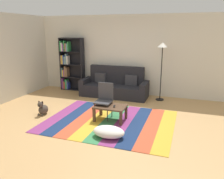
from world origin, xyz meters
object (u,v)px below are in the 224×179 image
at_px(standing_lamp, 162,52).
at_px(pouf, 109,132).
at_px(coffee_table, 110,108).
at_px(tv_remote, 114,106).
at_px(couch, 115,86).
at_px(dog, 43,109).
at_px(folding_chair, 105,97).
at_px(bookshelf, 69,64).

bearing_deg(standing_lamp, pouf, -102.44).
xyz_separation_m(coffee_table, tv_remote, (0.11, -0.02, 0.07)).
relative_size(coffee_table, tv_remote, 5.09).
distance_m(couch, dog, 2.63).
relative_size(coffee_table, standing_lamp, 0.42).
bearing_deg(coffee_table, couch, 105.64).
height_order(couch, tv_remote, couch).
distance_m(couch, standing_lamp, 1.94).
relative_size(coffee_table, pouf, 1.13).
bearing_deg(standing_lamp, folding_chair, -120.28).
height_order(bookshelf, pouf, bookshelf).
xyz_separation_m(dog, standing_lamp, (2.78, 2.34, 1.37)).
bearing_deg(folding_chair, dog, -131.28).
xyz_separation_m(dog, folding_chair, (1.63, 0.36, 0.37)).
distance_m(pouf, standing_lamp, 3.39).
height_order(couch, dog, couch).
height_order(couch, coffee_table, couch).
height_order(coffee_table, pouf, coffee_table).
bearing_deg(dog, coffee_table, 6.55).
height_order(coffee_table, standing_lamp, standing_lamp).
bearing_deg(bookshelf, dog, -76.61).
relative_size(bookshelf, tv_remote, 12.81).
distance_m(dog, tv_remote, 1.97).
distance_m(couch, pouf, 3.11).
height_order(coffee_table, dog, dog).
bearing_deg(tv_remote, standing_lamp, 54.99).
xyz_separation_m(couch, folding_chair, (0.37, -1.94, 0.20)).
bearing_deg(tv_remote, pouf, -92.91).
distance_m(tv_remote, folding_chair, 0.39).
bearing_deg(bookshelf, folding_chair, -44.75).
distance_m(couch, coffee_table, 2.17).
height_order(couch, pouf, couch).
xyz_separation_m(coffee_table, dog, (-1.84, -0.21, -0.16)).
height_order(pouf, dog, dog).
bearing_deg(tv_remote, coffee_table, 156.63).
bearing_deg(coffee_table, dog, -173.45).
bearing_deg(standing_lamp, bookshelf, 175.92).
relative_size(bookshelf, standing_lamp, 1.05).
distance_m(coffee_table, folding_chair, 0.34).
xyz_separation_m(couch, pouf, (0.86, -2.98, -0.21)).
bearing_deg(dog, folding_chair, 12.65).
height_order(pouf, tv_remote, tv_remote).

